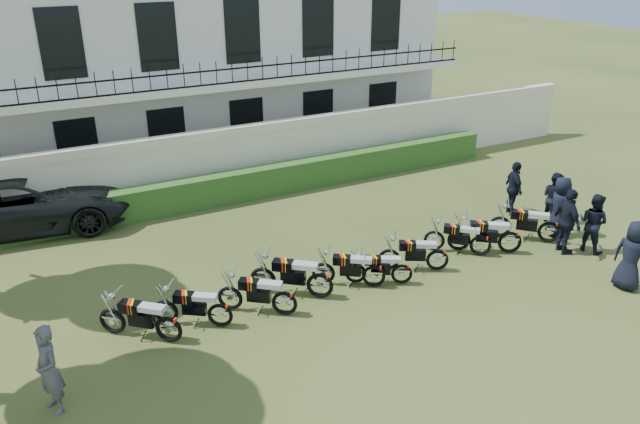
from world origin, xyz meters
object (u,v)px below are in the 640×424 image
object	(u,v)px
motorcycle_5	(402,269)
inspector	(49,370)
motorcycle_4	(374,271)
officer_5	(514,188)
officer_3	(560,207)
motorcycle_8	(510,237)
motorcycle_1	(220,310)
officer_4	(554,197)
motorcycle_7	(481,241)
officer_0	(632,255)
officer_2	(567,222)
suv	(22,203)
motorcycle_9	(550,227)
motorcycle_0	(168,323)
motorcycle_2	(284,298)
motorcycle_6	(438,255)
motorcycle_3	(320,280)
officer_1	(593,223)

from	to	relation	value
motorcycle_5	inspector	world-z (taller)	inspector
motorcycle_4	officer_5	bearing A→B (deg)	-38.99
officer_3	motorcycle_8	bearing A→B (deg)	115.26
motorcycle_4	officer_5	world-z (taller)	officer_5
motorcycle_1	officer_5	distance (m)	10.52
motorcycle_4	officer_4	distance (m)	7.09
motorcycle_7	motorcycle_1	bearing A→B (deg)	132.68
motorcycle_5	motorcycle_7	world-z (taller)	motorcycle_7
officer_0	motorcycle_4	bearing A→B (deg)	49.29
officer_2	officer_5	world-z (taller)	officer_2
suv	officer_4	world-z (taller)	suv
motorcycle_5	motorcycle_9	size ratio (longest dim) A/B	1.00
motorcycle_8	officer_2	xyz separation A→B (m)	(1.40, -0.65, 0.43)
motorcycle_0	motorcycle_2	xyz separation A→B (m)	(2.66, -0.20, -0.01)
motorcycle_4	officer_4	world-z (taller)	officer_4
motorcycle_9	officer_0	world-z (taller)	officer_0
motorcycle_4	officer_4	bearing A→B (deg)	-48.45
motorcycle_4	officer_3	bearing A→B (deg)	-54.95
motorcycle_4	suv	bearing A→B (deg)	78.19
motorcycle_9	motorcycle_4	bearing A→B (deg)	131.85
motorcycle_6	officer_5	bearing A→B (deg)	-36.49
motorcycle_3	motorcycle_6	size ratio (longest dim) A/B	1.02
motorcycle_2	motorcycle_3	bearing A→B (deg)	-36.92
motorcycle_2	officer_2	bearing A→B (deg)	-56.78
motorcycle_0	officer_1	bearing A→B (deg)	-54.00
motorcycle_1	motorcycle_3	world-z (taller)	motorcycle_3
officer_4	motorcycle_1	bearing A→B (deg)	97.44
motorcycle_3	officer_0	bearing A→B (deg)	-74.58
motorcycle_8	officer_0	xyz separation A→B (m)	(1.28, -2.77, 0.40)
officer_0	officer_3	distance (m)	3.10
inspector	officer_2	bearing A→B (deg)	72.04
inspector	officer_5	distance (m)	14.29
motorcycle_7	officer_2	size ratio (longest dim) A/B	0.75
officer_3	motorcycle_6	bearing A→B (deg)	110.06
motorcycle_6	motorcycle_4	bearing A→B (deg)	118.53
motorcycle_7	inspector	world-z (taller)	inspector
officer_1	officer_3	xyz separation A→B (m)	(-0.09, 1.11, 0.07)
motorcycle_7	motorcycle_6	bearing A→B (deg)	137.61
motorcycle_5	motorcycle_9	bearing A→B (deg)	-60.24
motorcycle_3	suv	distance (m)	9.75
motorcycle_8	motorcycle_4	bearing A→B (deg)	121.61
motorcycle_0	motorcycle_4	xyz separation A→B (m)	(5.18, -0.07, -0.03)
suv	inspector	distance (m)	8.86
motorcycle_1	suv	distance (m)	8.47
motorcycle_3	officer_3	bearing A→B (deg)	-51.59
motorcycle_9	officer_4	world-z (taller)	officer_4
officer_2	officer_3	size ratio (longest dim) A/B	1.03
motorcycle_2	motorcycle_8	world-z (taller)	motorcycle_8
officer_4	motorcycle_5	bearing A→B (deg)	102.98
suv	officer_4	distance (m)	16.07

